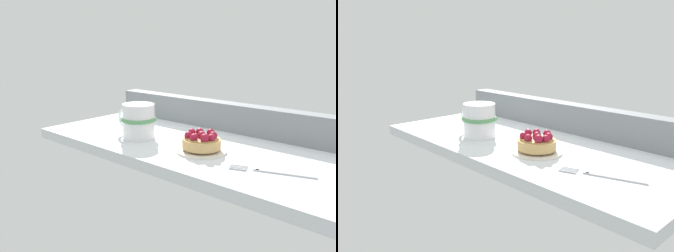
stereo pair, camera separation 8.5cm
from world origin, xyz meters
TOP-DOWN VIEW (x-y plane):
  - ground_plane at (0.00, 0.00)cm, footprint 82.50×37.74cm
  - window_rail_back at (0.00, 16.33)cm, footprint 80.85×5.07cm
  - dessert_plate at (7.17, -5.42)cm, footprint 11.76×11.76cm
  - raspberry_tart at (7.19, -5.42)cm, footprint 8.91×8.91cm
  - coffee_mug at (-12.69, -6.54)cm, footprint 12.87×9.58cm
  - dessert_fork at (25.07, -7.13)cm, footprint 16.11×6.95cm

SIDE VIEW (x-z plane):
  - ground_plane at x=0.00cm, z-range -2.71..0.00cm
  - dessert_fork at x=25.07cm, z-range 0.00..0.60cm
  - dessert_plate at x=7.17cm, z-range -0.03..0.93cm
  - raspberry_tart at x=7.19cm, z-range 0.53..4.71cm
  - window_rail_back at x=0.00cm, z-range 0.00..7.94cm
  - coffee_mug at x=-12.69cm, z-range 0.06..9.15cm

